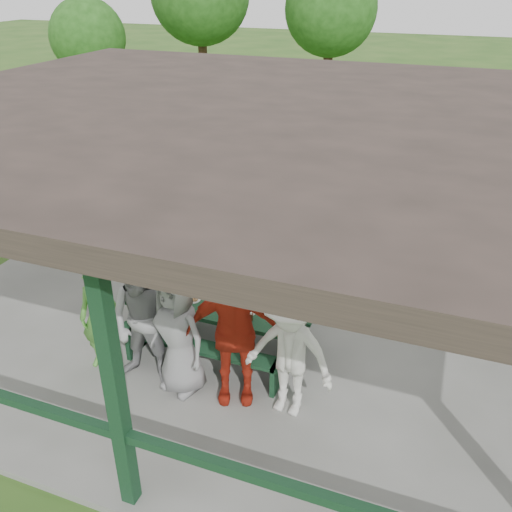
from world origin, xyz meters
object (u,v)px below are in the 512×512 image
at_px(pickup_truck, 383,154).
at_px(farm_trailer, 326,146).
at_px(picnic_table_far, 259,257).
at_px(contestant_grey_mid, 178,334).
at_px(picnic_table_near, 217,321).
at_px(spectator_grey, 362,241).
at_px(spectator_lblue, 273,220).
at_px(spectator_blue, 234,201).
at_px(contestant_white_fedora, 289,353).
at_px(contestant_green, 100,319).
at_px(contestant_grey_left, 144,321).
at_px(contestant_red, 233,333).

bearing_deg(pickup_truck, farm_trailer, 62.45).
xyz_separation_m(picnic_table_far, farm_trailer, (-0.53, 6.77, 0.02)).
bearing_deg(contestant_grey_mid, picnic_table_near, 99.05).
distance_m(picnic_table_far, spectator_grey, 1.78).
distance_m(picnic_table_near, spectator_grey, 3.10).
distance_m(contestant_grey_mid, farm_trailer, 9.69).
height_order(picnic_table_far, pickup_truck, pickup_truck).
distance_m(spectator_lblue, spectator_blue, 0.97).
relative_size(contestant_white_fedora, pickup_truck, 0.35).
xyz_separation_m(spectator_grey, farm_trailer, (-2.15, 6.07, -0.24)).
height_order(contestant_green, spectator_blue, spectator_blue).
bearing_deg(spectator_grey, contestant_green, 76.80).
bearing_deg(contestant_grey_mid, contestant_white_fedora, 19.72).
bearing_deg(contestant_grey_left, contestant_green, 173.63).
xyz_separation_m(spectator_grey, pickup_truck, (-0.52, 5.57, -0.15)).
xyz_separation_m(picnic_table_far, contestant_grey_mid, (0.01, -2.90, 0.36)).
relative_size(contestant_red, spectator_grey, 1.31).
height_order(picnic_table_near, contestant_red, contestant_red).
distance_m(contestant_grey_left, contestant_white_fedora, 1.89).
distance_m(picnic_table_far, farm_trailer, 6.79).
distance_m(spectator_lblue, pickup_truck, 5.43).
xyz_separation_m(picnic_table_near, picnic_table_far, (-0.12, 2.00, 0.01)).
bearing_deg(contestant_grey_mid, pickup_truck, 99.10).
relative_size(spectator_blue, pickup_truck, 0.35).
xyz_separation_m(picnic_table_near, spectator_lblue, (-0.22, 2.98, 0.27)).
distance_m(spectator_blue, pickup_truck, 5.41).
relative_size(picnic_table_far, contestant_grey_mid, 1.68).
bearing_deg(contestant_grey_left, farm_trailer, 87.83).
xyz_separation_m(contestant_grey_left, contestant_white_fedora, (1.88, 0.12, -0.06)).
bearing_deg(farm_trailer, pickup_truck, -23.51).
distance_m(picnic_table_near, farm_trailer, 8.79).
bearing_deg(spectator_grey, spectator_lblue, 15.69).
distance_m(picnic_table_near, contestant_green, 1.59).
height_order(contestant_grey_left, farm_trailer, contestant_grey_left).
bearing_deg(picnic_table_near, contestant_grey_left, -122.05).
bearing_deg(picnic_table_near, spectator_lblue, 94.19).
bearing_deg(picnic_table_far, contestant_green, -112.29).
bearing_deg(contestant_red, spectator_lblue, 82.91).
distance_m(spectator_grey, farm_trailer, 6.44).
relative_size(picnic_table_far, contestant_white_fedora, 1.60).
bearing_deg(contestant_grey_mid, farm_trailer, 109.05).
bearing_deg(spectator_blue, contestant_red, 88.34).
distance_m(contestant_grey_mid, spectator_lblue, 3.88).
bearing_deg(spectator_blue, pickup_truck, -137.20).
bearing_deg(picnic_table_near, farm_trailer, 94.24).
height_order(contestant_green, contestant_white_fedora, contestant_white_fedora).
bearing_deg(contestant_green, spectator_lblue, 64.58).
xyz_separation_m(picnic_table_far, contestant_white_fedora, (1.42, -2.80, 0.38)).
bearing_deg(contestant_red, spectator_blue, 93.47).
relative_size(spectator_lblue, farm_trailer, 0.42).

